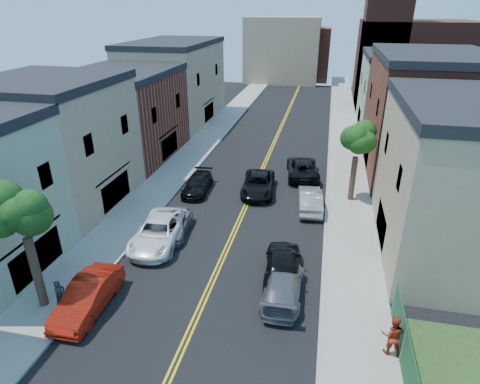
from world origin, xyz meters
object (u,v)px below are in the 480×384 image
Objects in this scene: grey_car_left at (176,224)px; black_car_right at (283,264)px; red_sedan at (88,296)px; silver_car_right at (310,199)px; white_pickup at (159,232)px; pedestrian_left at (60,296)px; dark_car_right_far at (303,168)px; grey_car_right at (283,285)px; black_suv_lane at (258,184)px; pedestrian_right at (392,335)px; black_car_left at (198,184)px.

black_car_right reaches higher than grey_car_left.
silver_car_right is at bearing 51.24° from red_sedan.
white_pickup is 3.43× the size of pedestrian_left.
pedestrian_left is (-10.50, -5.23, 0.16)m from black_car_right.
dark_car_right_far is 22.97m from pedestrian_left.
silver_car_right is at bearing 26.98° from grey_car_left.
silver_car_right is at bearing -95.47° from grey_car_right.
red_sedan is 0.90× the size of black_suv_lane.
red_sedan is 0.98× the size of black_car_right.
grey_car_right is at bearing 82.83° from dark_car_right_far.
black_car_right is at bearing -78.29° from black_suv_lane.
white_pickup reaches higher than grey_car_right.
black_suv_lane is 17.66m from pedestrian_left.
black_car_right is 0.92× the size of black_suv_lane.
black_suv_lane is (4.96, 8.99, -0.06)m from white_pickup.
pedestrian_right reaches higher than red_sedan.
pedestrian_right is at bearing 149.28° from grey_car_right.
black_car_left is (0.02, 8.08, -0.15)m from white_pickup.
white_pickup is 11.59m from silver_car_right.
black_suv_lane is (-3.30, 10.89, -0.09)m from black_car_right.
grey_car_left is at bearing -87.92° from black_car_left.
black_car_right is 8.89m from silver_car_right.
white_pickup is 1.02× the size of dark_car_right_far.
black_car_right is at bearing -57.25° from pedestrian_left.
red_sedan is at bearing -116.11° from black_suv_lane.
black_suv_lane reaches higher than grey_car_left.
black_car_left is 0.81× the size of dark_car_right_far.
grey_car_right is (8.44, -11.70, 0.05)m from black_car_left.
grey_car_right is 2.89× the size of pedestrian_left.
white_pickup is 8.47m from black_car_right.
black_car_left is at bearing 89.30° from grey_car_left.
pedestrian_right is at bearing -37.34° from grey_car_left.
white_pickup is at bearing 30.75° from silver_car_right.
black_car_right is (9.30, 4.77, 0.04)m from red_sedan.
grey_car_right is at bearing -27.56° from pedestrian_right.
black_car_left is 15.39m from pedestrian_left.
red_sedan is 0.83× the size of white_pickup.
black_car_right is 2.90× the size of pedestrian_left.
black_car_left is 2.70× the size of pedestrian_left.
pedestrian_left reaches higher than black_suv_lane.
red_sedan is 1.05× the size of black_car_left.
pedestrian_left is at bearing 17.16° from grey_car_right.
grey_car_left is at bearing 49.70° from dark_car_right_far.
pedestrian_left reaches higher than black_car_right.
grey_car_left is at bearing 27.05° from silver_car_right.
grey_car_left is (1.70, 7.99, -0.10)m from red_sedan.
black_car_right reaches higher than red_sedan.
black_suv_lane is (-3.30, -4.30, -0.04)m from dark_car_right_far.
pedestrian_right reaches higher than silver_car_right.
grey_car_left is 0.72× the size of dark_car_right_far.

